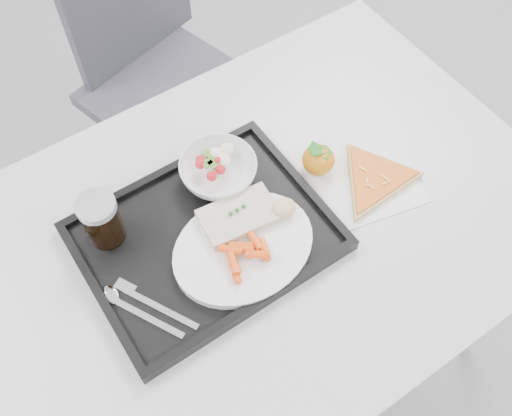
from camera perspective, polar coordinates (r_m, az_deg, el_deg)
name	(u,v)px	position (r m, az deg, el deg)	size (l,w,h in m)	color
room	(477,77)	(0.45, 21.27, 12.12)	(6.04, 7.04, 2.84)	gray
table	(251,244)	(1.15, -0.48, -3.65)	(1.20, 0.80, 0.75)	#A8A8AB
chair	(155,56)	(1.72, -10.07, 14.76)	(0.52, 0.52, 0.93)	#3C3B44
tray	(206,237)	(1.07, -5.05, -2.94)	(0.45, 0.35, 0.03)	black
dinner_plate	(243,248)	(1.04, -1.28, -3.99)	(0.27, 0.27, 0.02)	white
fish_fillet	(239,216)	(1.06, -1.73, -0.76)	(0.15, 0.10, 0.03)	beige
bread_roll	(284,208)	(1.06, 2.77, -0.01)	(0.06, 0.05, 0.03)	#E1C182
salad_bowl	(218,171)	(1.12, -3.78, 3.74)	(0.15, 0.15, 0.05)	white
cola_glass	(102,219)	(1.05, -15.18, -1.12)	(0.07, 0.07, 0.11)	black
cutlery	(137,304)	(1.02, -11.82, -9.40)	(0.12, 0.16, 0.01)	silver
napkin	(348,174)	(1.17, 9.14, 3.37)	(0.30, 0.29, 0.00)	white
tangerine	(318,160)	(1.14, 6.26, 4.82)	(0.07, 0.07, 0.07)	orange
pizza_slice	(375,179)	(1.16, 11.82, 2.89)	(0.30, 0.30, 0.02)	tan
carrot_pile	(244,254)	(1.01, -1.24, -4.61)	(0.09, 0.08, 0.02)	#F85012
salad_contents	(218,160)	(1.12, -3.80, 4.84)	(0.09, 0.07, 0.02)	red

